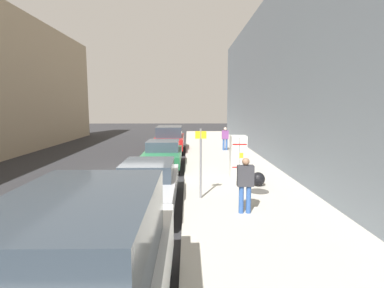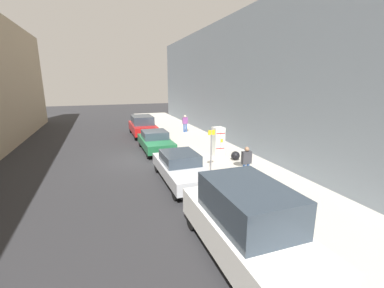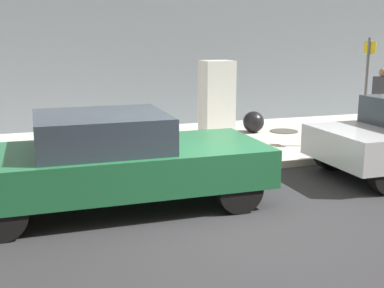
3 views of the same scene
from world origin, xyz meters
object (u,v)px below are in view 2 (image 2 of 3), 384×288
(pedestrian_standing_near, at_px, (246,161))
(parked_van_white, at_px, (247,224))
(street_sign_post, at_px, (211,148))
(discarded_refrigerator, at_px, (218,142))
(trash_bag, at_px, (235,156))
(parked_sedan_silver, at_px, (181,167))
(pedestrian_walking_far, at_px, (185,122))
(parked_suv_red, at_px, (142,125))
(parked_sedan_green, at_px, (155,141))

(pedestrian_standing_near, distance_m, parked_van_white, 5.57)
(street_sign_post, bearing_deg, parked_van_white, 74.66)
(discarded_refrigerator, distance_m, pedestrian_standing_near, 4.12)
(street_sign_post, bearing_deg, trash_bag, -146.38)
(street_sign_post, distance_m, parked_sedan_silver, 1.86)
(street_sign_post, xyz_separation_m, trash_bag, (-2.24, -1.49, -1.03))
(pedestrian_walking_far, bearing_deg, street_sign_post, -7.44)
(discarded_refrigerator, height_order, street_sign_post, street_sign_post)
(parked_suv_red, height_order, parked_sedan_silver, parked_suv_red)
(street_sign_post, bearing_deg, pedestrian_walking_far, -101.25)
(discarded_refrigerator, distance_m, pedestrian_walking_far, 7.98)
(parked_sedan_silver, height_order, parked_van_white, parked_van_white)
(discarded_refrigerator, xyz_separation_m, parked_van_white, (3.36, 8.86, 0.02))
(discarded_refrigerator, relative_size, parked_suv_red, 0.40)
(street_sign_post, distance_m, trash_bag, 2.89)
(parked_sedan_green, xyz_separation_m, parked_van_white, (0.00, 11.73, 0.34))
(pedestrian_standing_near, bearing_deg, parked_sedan_green, -40.74)
(discarded_refrigerator, height_order, parked_sedan_silver, discarded_refrigerator)
(street_sign_post, relative_size, pedestrian_standing_near, 1.44)
(pedestrian_standing_near, distance_m, parked_sedan_silver, 3.10)
(pedestrian_standing_near, xyz_separation_m, parked_suv_red, (2.88, -12.47, -0.15))
(trash_bag, bearing_deg, parked_sedan_green, -46.03)
(trash_bag, height_order, pedestrian_standing_near, pedestrian_standing_near)
(discarded_refrigerator, xyz_separation_m, pedestrian_walking_far, (-0.45, -7.97, -0.01))
(parked_sedan_green, bearing_deg, street_sign_post, 106.88)
(parked_sedan_silver, bearing_deg, parked_suv_red, -90.00)
(parked_suv_red, bearing_deg, pedestrian_walking_far, 173.84)
(parked_sedan_green, distance_m, parked_sedan_silver, 5.88)
(discarded_refrigerator, relative_size, parked_sedan_green, 0.42)
(trash_bag, relative_size, parked_suv_red, 0.11)
(trash_bag, bearing_deg, street_sign_post, 33.62)
(discarded_refrigerator, xyz_separation_m, trash_bag, (-0.58, 1.20, -0.64))
(pedestrian_walking_far, relative_size, parked_van_white, 0.32)
(parked_sedan_green, height_order, parked_van_white, parked_van_white)
(pedestrian_standing_near, height_order, parked_sedan_silver, pedestrian_standing_near)
(trash_bag, relative_size, parked_sedan_green, 0.12)
(street_sign_post, height_order, parked_sedan_green, street_sign_post)
(parked_suv_red, bearing_deg, parked_van_white, 90.00)
(parked_sedan_silver, bearing_deg, parked_sedan_green, -90.00)
(parked_suv_red, distance_m, parked_sedan_green, 5.51)
(parked_sedan_green, bearing_deg, parked_sedan_silver, 90.00)
(street_sign_post, xyz_separation_m, parked_suv_red, (1.69, -11.08, -0.53))
(trash_bag, bearing_deg, discarded_refrigerator, -64.45)
(parked_van_white, bearing_deg, pedestrian_walking_far, -102.76)
(pedestrian_standing_near, relative_size, parked_suv_red, 0.35)
(parked_sedan_silver, bearing_deg, trash_bag, -155.43)
(trash_bag, xyz_separation_m, parked_van_white, (3.93, 7.65, 0.66))
(parked_suv_red, bearing_deg, parked_sedan_green, 90.00)
(street_sign_post, xyz_separation_m, parked_sedan_green, (1.69, -5.57, -0.72))
(trash_bag, height_order, parked_sedan_green, parked_sedan_green)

